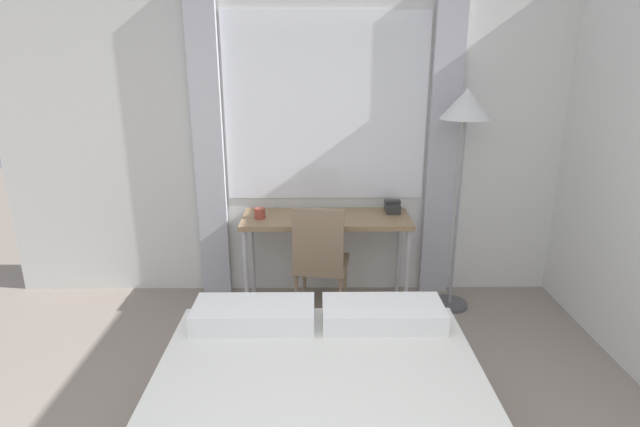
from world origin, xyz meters
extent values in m
cube|color=silver|center=(0.00, 2.85, 1.35)|extent=(5.19, 0.05, 2.70)
cube|color=white|center=(0.12, 2.82, 1.60)|extent=(1.65, 0.01, 1.50)
cube|color=#B2B2BC|center=(-0.85, 2.78, 1.30)|extent=(0.24, 0.06, 2.60)
cube|color=#B2B2BC|center=(1.08, 2.78, 1.30)|extent=(0.24, 0.06, 2.60)
cube|color=#937551|center=(0.12, 2.52, 0.76)|extent=(1.35, 0.50, 0.04)
cylinder|color=#B2B2B7|center=(-0.52, 2.30, 0.37)|extent=(0.04, 0.04, 0.74)
cylinder|color=#B2B2B7|center=(0.75, 2.30, 0.37)|extent=(0.04, 0.04, 0.74)
cylinder|color=#B2B2B7|center=(-0.52, 2.73, 0.37)|extent=(0.04, 0.04, 0.74)
cylinder|color=#B2B2B7|center=(0.75, 2.73, 0.37)|extent=(0.04, 0.04, 0.74)
cube|color=#8C7259|center=(0.08, 2.31, 0.46)|extent=(0.46, 0.46, 0.05)
cube|color=#8C7259|center=(0.05, 2.13, 0.72)|extent=(0.38, 0.10, 0.48)
cylinder|color=#8C7259|center=(-0.12, 2.17, 0.22)|extent=(0.03, 0.03, 0.43)
cylinder|color=#8C7259|center=(0.22, 2.11, 0.22)|extent=(0.03, 0.03, 0.43)
cylinder|color=#8C7259|center=(-0.06, 2.50, 0.22)|extent=(0.03, 0.03, 0.43)
cylinder|color=#8C7259|center=(0.27, 2.45, 0.22)|extent=(0.03, 0.03, 0.43)
cube|color=white|center=(-0.32, 1.27, 0.59)|extent=(0.69, 0.32, 0.12)
cube|color=white|center=(0.42, 1.27, 0.59)|extent=(0.69, 0.32, 0.12)
cylinder|color=#4C4C51|center=(1.16, 2.48, 0.01)|extent=(0.29, 0.29, 0.03)
cylinder|color=gray|center=(1.16, 2.48, 0.79)|extent=(0.02, 0.02, 1.53)
cone|color=silver|center=(1.16, 2.48, 1.67)|extent=(0.39, 0.39, 0.23)
cube|color=#2D2D2D|center=(0.66, 2.64, 0.82)|extent=(0.11, 0.18, 0.07)
cube|color=#2D2D2D|center=(0.66, 2.64, 0.86)|extent=(0.13, 0.06, 0.02)
cube|color=#4C4238|center=(0.07, 2.46, 0.79)|extent=(0.28, 0.22, 0.02)
cube|color=white|center=(0.07, 2.46, 0.80)|extent=(0.27, 0.21, 0.01)
cylinder|color=#993F33|center=(-0.41, 2.48, 0.82)|extent=(0.09, 0.09, 0.08)
camera|label=1|loc=(0.03, -1.29, 2.00)|focal=28.00mm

